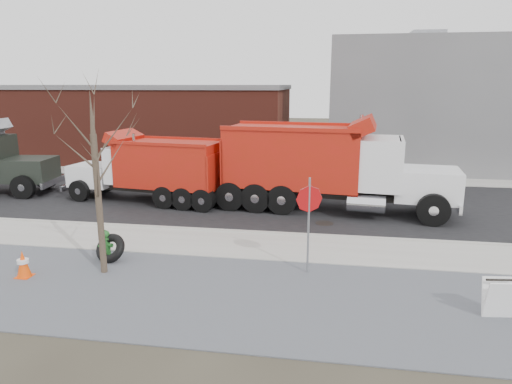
% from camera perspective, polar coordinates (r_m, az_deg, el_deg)
% --- Properties ---
extents(ground, '(120.00, 120.00, 0.00)m').
position_cam_1_polar(ground, '(15.29, -3.04, -6.98)').
color(ground, '#383328').
rests_on(ground, ground).
extents(gravel_verge, '(60.00, 5.00, 0.03)m').
position_cam_1_polar(gravel_verge, '(12.16, -6.59, -12.54)').
color(gravel_verge, gray).
rests_on(gravel_verge, ground).
extents(sidewalk, '(60.00, 2.50, 0.06)m').
position_cam_1_polar(sidewalk, '(15.51, -2.85, -6.56)').
color(sidewalk, '#9E9B93').
rests_on(sidewalk, ground).
extents(curb, '(60.00, 0.15, 0.11)m').
position_cam_1_polar(curb, '(16.71, -1.92, -4.98)').
color(curb, '#9E9B93').
rests_on(curb, ground).
extents(road, '(60.00, 9.40, 0.02)m').
position_cam_1_polar(road, '(21.21, 0.54, -1.11)').
color(road, black).
rests_on(road, ground).
extents(far_sidewalk, '(60.00, 2.00, 0.06)m').
position_cam_1_polar(far_sidewalk, '(26.72, 2.38, 1.94)').
color(far_sidewalk, '#9E9B93').
rests_on(far_sidewalk, ground).
extents(building_grey, '(12.00, 10.00, 8.00)m').
position_cam_1_polar(building_grey, '(32.58, 19.97, 10.27)').
color(building_grey, slate).
rests_on(building_grey, ground).
extents(building_brick, '(20.20, 8.20, 5.30)m').
position_cam_1_polar(building_brick, '(33.76, -13.80, 8.46)').
color(building_brick, maroon).
rests_on(building_brick, ground).
extents(bare_tree, '(3.20, 3.20, 5.20)m').
position_cam_1_polar(bare_tree, '(13.18, -19.45, 3.80)').
color(bare_tree, '#382D23').
rests_on(bare_tree, ground).
extents(fire_hydrant, '(0.53, 0.52, 0.93)m').
position_cam_1_polar(fire_hydrant, '(14.97, -18.26, -6.38)').
color(fire_hydrant, '#266526').
rests_on(fire_hydrant, ground).
extents(truck_tire, '(1.04, 0.90, 0.90)m').
position_cam_1_polar(truck_tire, '(14.74, -17.74, -6.71)').
color(truck_tire, black).
rests_on(truck_tire, ground).
extents(stop_sign, '(0.71, 0.33, 2.81)m').
position_cam_1_polar(stop_sign, '(12.78, 6.63, -2.15)').
color(stop_sign, gray).
rests_on(stop_sign, ground).
extents(sandwich_board, '(0.73, 0.51, 0.95)m').
position_cam_1_polar(sandwich_board, '(12.15, 28.09, -11.63)').
color(sandwich_board, white).
rests_on(sandwich_board, ground).
extents(traffic_cone_near, '(0.41, 0.41, 0.79)m').
position_cam_1_polar(traffic_cone_near, '(14.46, -27.09, -8.04)').
color(traffic_cone_near, '#FE4A08').
rests_on(traffic_cone_near, ground).
extents(dump_truck_red_a, '(10.19, 3.74, 4.02)m').
position_cam_1_polar(dump_truck_red_a, '(19.53, 8.67, 3.56)').
color(dump_truck_red_a, black).
rests_on(dump_truck_red_a, ground).
extents(dump_truck_red_b, '(7.66, 3.12, 3.21)m').
position_cam_1_polar(dump_truck_red_b, '(21.27, -12.91, 3.07)').
color(dump_truck_red_b, black).
rests_on(dump_truck_red_b, ground).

